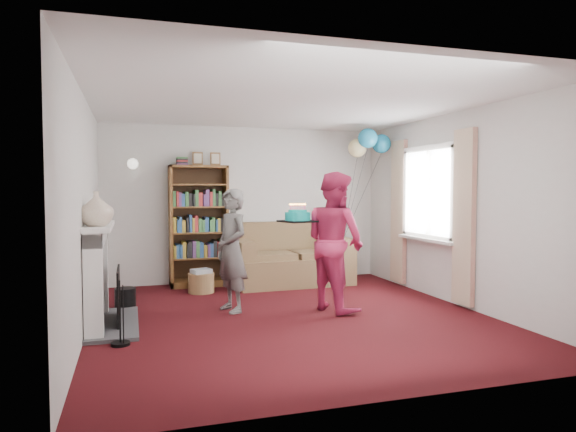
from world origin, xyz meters
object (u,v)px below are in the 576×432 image
object	(u,v)px
sofa	(290,261)
birthday_cake	(298,216)
person_striped	(232,250)
bookcase	(198,227)
person_magenta	(335,241)

from	to	relation	value
sofa	birthday_cake	bearing A→B (deg)	-106.45
sofa	person_striped	size ratio (longest dim) A/B	1.21
bookcase	person_striped	world-z (taller)	bookcase
birthday_cake	person_magenta	bearing A→B (deg)	-1.97
person_striped	birthday_cake	world-z (taller)	person_striped
person_striped	birthday_cake	distance (m)	0.91
bookcase	person_magenta	distance (m)	2.55
sofa	person_striped	bearing A→B (deg)	-129.74
sofa	person_magenta	world-z (taller)	person_magenta
sofa	person_striped	world-z (taller)	person_striped
person_striped	birthday_cake	bearing A→B (deg)	51.89
birthday_cake	sofa	bearing A→B (deg)	75.45
bookcase	person_striped	size ratio (longest dim) A/B	1.38
bookcase	person_striped	bearing A→B (deg)	-84.43
person_striped	bookcase	bearing A→B (deg)	167.43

